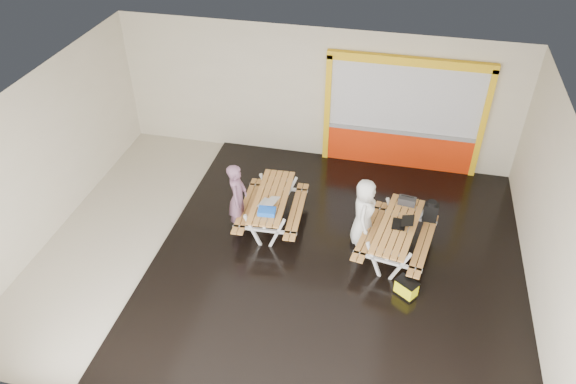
% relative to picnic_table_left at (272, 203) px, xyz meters
% --- Properties ---
extents(room, '(10.02, 8.02, 3.52)m').
position_rel_picnic_table_left_xyz_m(room, '(0.37, -0.93, 1.14)').
color(room, beige).
rests_on(room, ground).
extents(deck, '(7.50, 7.98, 0.05)m').
position_rel_picnic_table_left_xyz_m(deck, '(1.62, -0.93, -0.59)').
color(deck, black).
rests_on(deck, room).
extents(kiosk, '(3.88, 0.16, 3.00)m').
position_rel_picnic_table_left_xyz_m(kiosk, '(2.57, 3.00, 0.83)').
color(kiosk, red).
rests_on(kiosk, room).
extents(picnic_table_left, '(1.44, 2.06, 0.80)m').
position_rel_picnic_table_left_xyz_m(picnic_table_left, '(0.00, 0.00, 0.00)').
color(picnic_table_left, '#C2833E').
rests_on(picnic_table_left, deck).
extents(picnic_table_right, '(1.70, 2.23, 0.81)m').
position_rel_picnic_table_left_xyz_m(picnic_table_right, '(2.74, -0.38, 0.01)').
color(picnic_table_right, '#C2833E').
rests_on(picnic_table_right, deck).
extents(person_left, '(0.46, 0.65, 1.67)m').
position_rel_picnic_table_left_xyz_m(person_left, '(-0.68, -0.28, 0.23)').
color(person_left, '#774F66').
rests_on(person_left, deck).
extents(person_right, '(0.50, 0.76, 1.55)m').
position_rel_picnic_table_left_xyz_m(person_right, '(2.02, -0.17, 0.23)').
color(person_right, white).
rests_on(person_right, deck).
extents(laptop_left, '(0.46, 0.44, 0.17)m').
position_rel_picnic_table_left_xyz_m(laptop_left, '(-0.00, -0.31, 0.24)').
color(laptop_left, silver).
rests_on(laptop_left, picnic_table_left).
extents(laptop_right, '(0.43, 0.38, 0.18)m').
position_rel_picnic_table_left_xyz_m(laptop_right, '(2.81, -0.37, 0.25)').
color(laptop_right, black).
rests_on(laptop_right, picnic_table_right).
extents(blue_pouch, '(0.38, 0.28, 0.11)m').
position_rel_picnic_table_left_xyz_m(blue_pouch, '(0.05, -0.60, 0.24)').
color(blue_pouch, blue).
rests_on(blue_pouch, picnic_table_left).
extents(toolbox, '(0.39, 0.23, 0.21)m').
position_rel_picnic_table_left_xyz_m(toolbox, '(2.87, 0.36, 0.28)').
color(toolbox, black).
rests_on(toolbox, picnic_table_right).
extents(backpack, '(0.31, 0.21, 0.50)m').
position_rel_picnic_table_left_xyz_m(backpack, '(3.39, 0.31, 0.12)').
color(backpack, black).
rests_on(backpack, picnic_table_right).
extents(dark_case, '(0.56, 0.52, 0.17)m').
position_rel_picnic_table_left_xyz_m(dark_case, '(2.28, -0.33, -0.48)').
color(dark_case, black).
rests_on(dark_case, deck).
extents(fluke_bag, '(0.50, 0.46, 0.36)m').
position_rel_picnic_table_left_xyz_m(fluke_bag, '(3.04, -1.53, -0.39)').
color(fluke_bag, black).
rests_on(fluke_bag, deck).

